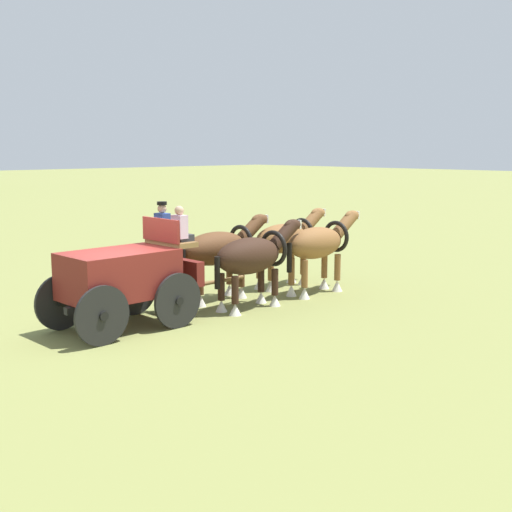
# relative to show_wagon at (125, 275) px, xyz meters

# --- Properties ---
(ground_plane) EXTENTS (220.00, 220.00, 0.00)m
(ground_plane) POSITION_rel_show_wagon_xyz_m (-0.16, -0.00, -1.24)
(ground_plane) COLOR olive
(show_wagon) EXTENTS (5.48, 1.94, 2.82)m
(show_wagon) POSITION_rel_show_wagon_xyz_m (0.00, 0.00, 0.00)
(show_wagon) COLOR maroon
(show_wagon) RESTS_ON ground
(draft_horse_rear_near) EXTENTS (3.16, 0.94, 2.24)m
(draft_horse_rear_near) POSITION_rel_show_wagon_xyz_m (3.41, 0.68, 0.13)
(draft_horse_rear_near) COLOR brown
(draft_horse_rear_near) RESTS_ON ground
(draft_horse_rear_off) EXTENTS (3.09, 0.97, 2.20)m
(draft_horse_rear_off) POSITION_rel_show_wagon_xyz_m (3.42, -0.62, 0.09)
(draft_horse_rear_off) COLOR #331E14
(draft_horse_rear_off) RESTS_ON ground
(draft_horse_lead_near) EXTENTS (3.06, 0.90, 2.26)m
(draft_horse_lead_near) POSITION_rel_show_wagon_xyz_m (6.02, 0.71, 0.14)
(draft_horse_lead_near) COLOR brown
(draft_horse_lead_near) RESTS_ON ground
(draft_horse_lead_off) EXTENTS (3.10, 0.92, 2.27)m
(draft_horse_lead_off) POSITION_rel_show_wagon_xyz_m (6.03, -0.59, 0.15)
(draft_horse_lead_off) COLOR brown
(draft_horse_lead_off) RESTS_ON ground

